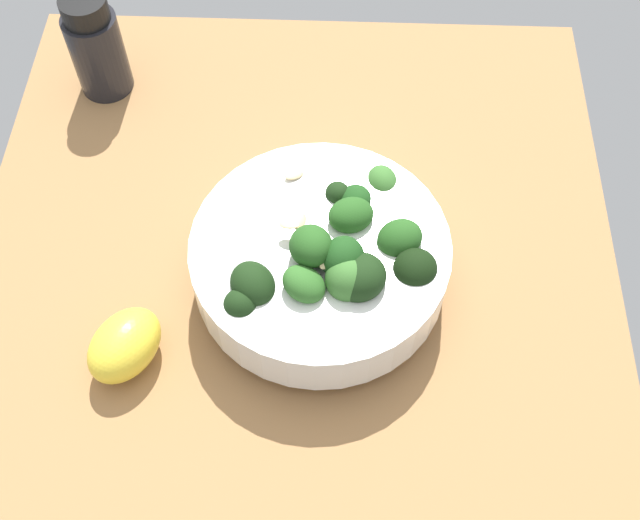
# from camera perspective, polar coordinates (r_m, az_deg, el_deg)

# --- Properties ---
(ground_plane) EXTENTS (0.61, 0.61, 0.04)m
(ground_plane) POSITION_cam_1_polar(r_m,az_deg,el_deg) (0.77, -1.80, 0.77)
(ground_plane) COLOR #996D42
(bowl_of_broccoli) EXTENTS (0.23, 0.23, 0.11)m
(bowl_of_broccoli) POSITION_cam_1_polar(r_m,az_deg,el_deg) (0.69, 0.21, 0.04)
(bowl_of_broccoli) COLOR white
(bowl_of_broccoli) RESTS_ON ground_plane
(lemon_wedge) EXTENTS (0.08, 0.09, 0.05)m
(lemon_wedge) POSITION_cam_1_polar(r_m,az_deg,el_deg) (0.69, -13.90, -5.99)
(lemon_wedge) COLOR yellow
(lemon_wedge) RESTS_ON ground_plane
(bottle_tall) EXTENTS (0.06, 0.06, 0.12)m
(bottle_tall) POSITION_cam_1_polar(r_m,az_deg,el_deg) (0.88, -15.83, 14.57)
(bottle_tall) COLOR black
(bottle_tall) RESTS_ON ground_plane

